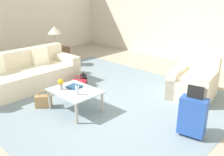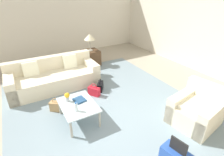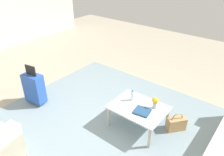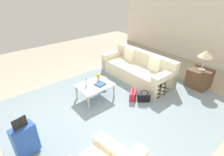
{
  "view_description": "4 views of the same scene",
  "coord_description": "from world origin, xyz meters",
  "px_view_note": "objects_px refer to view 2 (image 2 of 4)",
  "views": [
    {
      "loc": [
        3.06,
        -3.12,
        2.19
      ],
      "look_at": [
        0.16,
        -0.09,
        0.69
      ],
      "focal_mm": 40.0,
      "sensor_mm": 36.0,
      "label": 1
    },
    {
      "loc": [
        2.59,
        -1.37,
        2.59
      ],
      "look_at": [
        -0.04,
        0.12,
        1.05
      ],
      "focal_mm": 28.0,
      "sensor_mm": 36.0,
      "label": 2
    },
    {
      "loc": [
        -1.9,
        2.1,
        2.67
      ],
      "look_at": [
        0.03,
        -0.32,
        0.91
      ],
      "focal_mm": 35.0,
      "sensor_mm": 36.0,
      "label": 3
    },
    {
      "loc": [
        1.81,
        2.9,
        2.81
      ],
      "look_at": [
        -0.71,
        -0.15,
        0.67
      ],
      "focal_mm": 28.0,
      "sensor_mm": 36.0,
      "label": 4
    }
  ],
  "objects_px": {
    "table_lamp": "(90,37)",
    "handbag_tan": "(57,106)",
    "armchair": "(197,110)",
    "couch": "(54,77)",
    "water_bottle": "(76,107)",
    "handbag_red": "(94,91)",
    "coffee_table": "(78,106)",
    "flower_vase": "(67,96)",
    "side_table": "(91,58)",
    "handbag_black": "(100,86)",
    "coffee_table_book": "(79,100)"
  },
  "relations": [
    {
      "from": "flower_vase",
      "to": "coffee_table_book",
      "type": "bearing_deg",
      "value": 66.5
    },
    {
      "from": "coffee_table",
      "to": "side_table",
      "type": "bearing_deg",
      "value": 151.82
    },
    {
      "from": "armchair",
      "to": "flower_vase",
      "type": "xyz_separation_m",
      "value": [
        -1.51,
        -2.32,
        0.25
      ]
    },
    {
      "from": "coffee_table_book",
      "to": "handbag_black",
      "type": "xyz_separation_m",
      "value": [
        -0.79,
        0.88,
        -0.3
      ]
    },
    {
      "from": "side_table",
      "to": "table_lamp",
      "type": "xyz_separation_m",
      "value": [
        0.0,
        0.0,
        0.77
      ]
    },
    {
      "from": "water_bottle",
      "to": "handbag_red",
      "type": "xyz_separation_m",
      "value": [
        -0.96,
        0.8,
        -0.38
      ]
    },
    {
      "from": "table_lamp",
      "to": "handbag_red",
      "type": "bearing_deg",
      "value": -21.34
    },
    {
      "from": "armchair",
      "to": "table_lamp",
      "type": "bearing_deg",
      "value": -170.73
    },
    {
      "from": "table_lamp",
      "to": "handbag_black",
      "type": "relative_size",
      "value": 1.71
    },
    {
      "from": "couch",
      "to": "water_bottle",
      "type": "height_order",
      "value": "couch"
    },
    {
      "from": "handbag_tan",
      "to": "handbag_black",
      "type": "bearing_deg",
      "value": 104.46
    },
    {
      "from": "flower_vase",
      "to": "side_table",
      "type": "distance_m",
      "value": 3.07
    },
    {
      "from": "flower_vase",
      "to": "handbag_tan",
      "type": "height_order",
      "value": "flower_vase"
    },
    {
      "from": "flower_vase",
      "to": "handbag_black",
      "type": "relative_size",
      "value": 0.57
    },
    {
      "from": "couch",
      "to": "table_lamp",
      "type": "bearing_deg",
      "value": 122.06
    },
    {
      "from": "water_bottle",
      "to": "handbag_red",
      "type": "bearing_deg",
      "value": 140.04
    },
    {
      "from": "handbag_tan",
      "to": "armchair",
      "type": "bearing_deg",
      "value": 53.43
    },
    {
      "from": "table_lamp",
      "to": "handbag_tan",
      "type": "bearing_deg",
      "value": -39.56
    },
    {
      "from": "table_lamp",
      "to": "handbag_black",
      "type": "distance_m",
      "value": 2.17
    },
    {
      "from": "handbag_red",
      "to": "armchair",
      "type": "bearing_deg",
      "value": 35.62
    },
    {
      "from": "couch",
      "to": "handbag_red",
      "type": "relative_size",
      "value": 6.87
    },
    {
      "from": "flower_vase",
      "to": "handbag_red",
      "type": "distance_m",
      "value": 1.09
    },
    {
      "from": "couch",
      "to": "handbag_tan",
      "type": "distance_m",
      "value": 1.26
    },
    {
      "from": "flower_vase",
      "to": "coffee_table",
      "type": "bearing_deg",
      "value": 34.29
    },
    {
      "from": "water_bottle",
      "to": "flower_vase",
      "type": "xyz_separation_m",
      "value": [
        -0.42,
        -0.05,
        0.03
      ]
    },
    {
      "from": "armchair",
      "to": "flower_vase",
      "type": "distance_m",
      "value": 2.78
    },
    {
      "from": "table_lamp",
      "to": "flower_vase",
      "type": "bearing_deg",
      "value": -32.6
    },
    {
      "from": "side_table",
      "to": "coffee_table",
      "type": "bearing_deg",
      "value": -28.18
    },
    {
      "from": "coffee_table",
      "to": "coffee_table_book",
      "type": "distance_m",
      "value": 0.16
    },
    {
      "from": "couch",
      "to": "handbag_black",
      "type": "bearing_deg",
      "value": 50.09
    },
    {
      "from": "coffee_table_book",
      "to": "flower_vase",
      "type": "bearing_deg",
      "value": -122.65
    },
    {
      "from": "coffee_table_book",
      "to": "handbag_red",
      "type": "distance_m",
      "value": 0.94
    },
    {
      "from": "handbag_black",
      "to": "side_table",
      "type": "bearing_deg",
      "value": 164.17
    },
    {
      "from": "side_table",
      "to": "handbag_tan",
      "type": "distance_m",
      "value": 2.89
    },
    {
      "from": "flower_vase",
      "to": "side_table",
      "type": "relative_size",
      "value": 0.34
    },
    {
      "from": "armchair",
      "to": "handbag_tan",
      "type": "bearing_deg",
      "value": -126.57
    },
    {
      "from": "armchair",
      "to": "coffee_table_book",
      "type": "distance_m",
      "value": 2.52
    },
    {
      "from": "coffee_table",
      "to": "handbag_red",
      "type": "distance_m",
      "value": 1.06
    },
    {
      "from": "couch",
      "to": "armchair",
      "type": "xyz_separation_m",
      "value": [
        3.09,
        2.27,
        0.0
      ]
    },
    {
      "from": "armchair",
      "to": "handbag_black",
      "type": "distance_m",
      "value": 2.51
    },
    {
      "from": "water_bottle",
      "to": "table_lamp",
      "type": "relative_size",
      "value": 0.33
    },
    {
      "from": "coffee_table",
      "to": "side_table",
      "type": "distance_m",
      "value": 3.18
    },
    {
      "from": "coffee_table",
      "to": "table_lamp",
      "type": "bearing_deg",
      "value": 151.82
    },
    {
      "from": "handbag_red",
      "to": "coffee_table",
      "type": "bearing_deg",
      "value": -42.84
    },
    {
      "from": "couch",
      "to": "armchair",
      "type": "bearing_deg",
      "value": 36.3
    },
    {
      "from": "water_bottle",
      "to": "handbag_black",
      "type": "bearing_deg",
      "value": 136.18
    },
    {
      "from": "handbag_red",
      "to": "handbag_black",
      "type": "height_order",
      "value": "same"
    },
    {
      "from": "water_bottle",
      "to": "handbag_red",
      "type": "distance_m",
      "value": 1.31
    },
    {
      "from": "water_bottle",
      "to": "table_lamp",
      "type": "xyz_separation_m",
      "value": [
        -3.0,
        1.6,
        0.54
      ]
    },
    {
      "from": "armchair",
      "to": "handbag_tan",
      "type": "distance_m",
      "value": 3.13
    }
  ]
}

